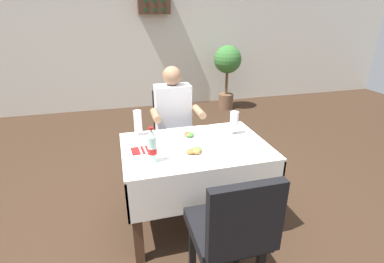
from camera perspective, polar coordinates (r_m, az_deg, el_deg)
name	(u,v)px	position (r m, az deg, el deg)	size (l,w,h in m)	color
ground_plane	(185,223)	(2.68, -1.36, -17.84)	(11.00, 11.00, 0.00)	#382619
back_wall	(137,31)	(5.64, -10.91, 19.16)	(11.00, 0.12, 2.86)	silver
main_dining_table	(195,164)	(2.40, 0.63, -6.44)	(1.18, 0.82, 0.74)	white
chair_far_diner_seat	(175,130)	(3.12, -3.37, 0.25)	(0.44, 0.50, 0.97)	black
chair_near_camera_side	(232,230)	(1.80, 7.98, -18.98)	(0.44, 0.50, 0.97)	black
seated_diner_far	(174,120)	(2.95, -3.57, 2.23)	(0.50, 0.46, 1.26)	#282D42
plate_near_camera	(195,152)	(2.17, 0.53, -4.11)	(0.22, 0.22, 0.05)	white
plate_far_diner	(189,136)	(2.46, -0.61, -0.82)	(0.24, 0.24, 0.05)	white
beer_glass_left	(234,123)	(2.52, 8.43, 1.80)	(0.07, 0.07, 0.21)	white
beer_glass_middle	(138,123)	(2.51, -10.77, 1.67)	(0.07, 0.07, 0.23)	white
cola_bottle_primary	(152,147)	(2.04, -8.00, -3.08)	(0.07, 0.07, 0.27)	silver
napkin_cutlery_set	(142,150)	(2.27, -9.89, -3.66)	(0.18, 0.19, 0.01)	maroon
potted_plant_corner	(227,66)	(5.49, 7.09, 12.88)	(0.51, 0.51, 1.20)	brown
wall_bottle_rack	(154,1)	(5.51, -7.67, 24.44)	(0.56, 0.21, 0.42)	#472D1E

